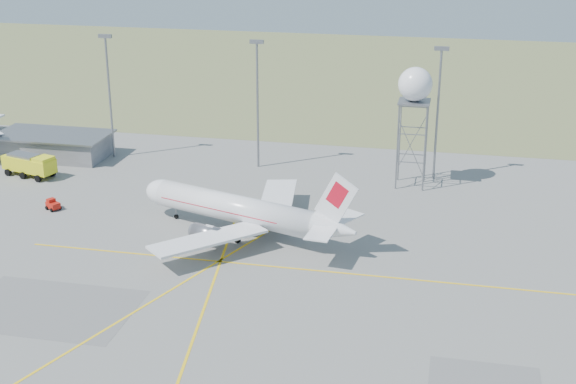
% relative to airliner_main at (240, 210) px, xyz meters
% --- Properties ---
extents(grass_strip, '(400.00, 120.00, 0.03)m').
position_rel_airliner_main_xyz_m(grass_strip, '(5.54, 101.39, -3.30)').
color(grass_strip, '#5C703D').
rests_on(grass_strip, ground).
extents(building_grey, '(19.00, 10.00, 3.90)m').
position_rel_airliner_main_xyz_m(building_grey, '(-39.46, 25.39, -1.34)').
color(building_grey, gray).
rests_on(building_grey, ground).
extents(mast_a, '(2.20, 0.50, 20.50)m').
position_rel_airliner_main_xyz_m(mast_a, '(-29.46, 27.39, 8.75)').
color(mast_a, slate).
rests_on(mast_a, ground).
extents(mast_b, '(2.20, 0.50, 20.50)m').
position_rel_airliner_main_xyz_m(mast_b, '(-4.46, 27.39, 8.75)').
color(mast_b, slate).
rests_on(mast_b, ground).
extents(mast_c, '(2.20, 0.50, 20.50)m').
position_rel_airliner_main_xyz_m(mast_c, '(23.54, 27.39, 8.75)').
color(mast_c, slate).
rests_on(mast_c, ground).
extents(airliner_main, '(31.13, 29.40, 10.83)m').
position_rel_airliner_main_xyz_m(airliner_main, '(0.00, 0.00, 0.00)').
color(airliner_main, white).
rests_on(airliner_main, ground).
extents(radar_tower, '(4.99, 4.99, 18.08)m').
position_rel_airliner_main_xyz_m(radar_tower, '(20.19, 23.51, 6.82)').
color(radar_tower, slate).
rests_on(radar_tower, ground).
extents(fire_truck, '(9.34, 5.44, 3.55)m').
position_rel_airliner_main_xyz_m(fire_truck, '(-38.05, 15.28, -1.61)').
color(fire_truck, yellow).
rests_on(fire_truck, ground).
extents(baggage_tug, '(2.35, 2.27, 1.52)m').
position_rel_airliner_main_xyz_m(baggage_tug, '(-27.89, 2.88, -2.74)').
color(baggage_tug, '#B4170C').
rests_on(baggage_tug, ground).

